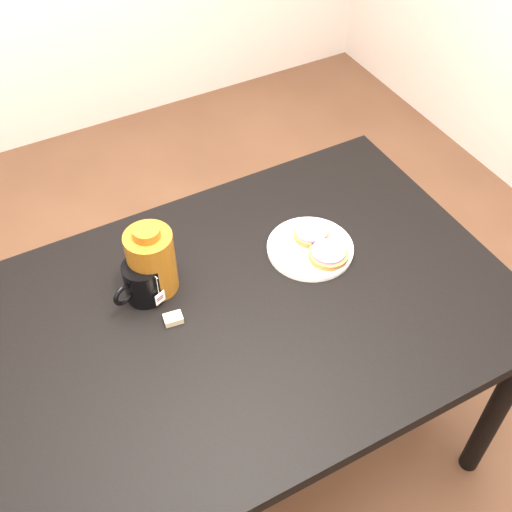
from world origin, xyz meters
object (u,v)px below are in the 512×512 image
at_px(table, 236,332).
at_px(bagel_package, 152,261).
at_px(bagel_back, 312,233).
at_px(mug, 143,281).
at_px(bagel_front, 328,254).
at_px(teabag_pouch, 173,319).
at_px(plate, 310,248).

xyz_separation_m(table, bagel_package, (-0.14, 0.17, 0.18)).
height_order(bagel_back, mug, mug).
bearing_deg(bagel_front, teabag_pouch, 178.90).
height_order(plate, bagel_back, bagel_back).
relative_size(teabag_pouch, bagel_package, 0.22).
bearing_deg(teabag_pouch, bagel_front, -1.10).
distance_m(table, bagel_front, 0.32).
bearing_deg(teabag_pouch, plate, 6.34).
bearing_deg(table, plate, 18.83).
bearing_deg(bagel_package, bagel_front, -17.26).
distance_m(table, teabag_pouch, 0.18).
distance_m(bagel_front, bagel_package, 0.46).
distance_m(mug, bagel_package, 0.06).
distance_m(bagel_back, bagel_package, 0.45).
height_order(bagel_back, bagel_front, same).
height_order(teabag_pouch, bagel_package, bagel_package).
bearing_deg(bagel_front, plate, 111.23).
height_order(table, bagel_front, bagel_front).
xyz_separation_m(bagel_front, mug, (-0.47, 0.12, 0.03)).
xyz_separation_m(table, teabag_pouch, (-0.15, 0.05, 0.09)).
bearing_deg(teabag_pouch, bagel_package, 87.65).
height_order(bagel_back, teabag_pouch, bagel_back).
bearing_deg(bagel_front, bagel_package, 162.74).
bearing_deg(bagel_package, teabag_pouch, -92.35).
relative_size(plate, mug, 1.51).
distance_m(bagel_front, teabag_pouch, 0.44).
bearing_deg(bagel_front, table, -172.59).
bearing_deg(mug, table, -62.41).
bearing_deg(mug, bagel_front, -34.92).
relative_size(bagel_back, teabag_pouch, 3.01).
relative_size(plate, teabag_pouch, 5.17).
bearing_deg(teabag_pouch, table, -17.88).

